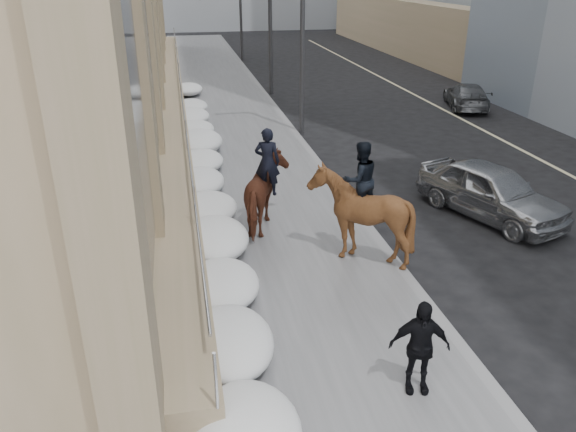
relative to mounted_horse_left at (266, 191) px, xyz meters
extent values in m
plane|color=black|center=(-0.01, -5.11, -1.13)|extent=(140.00, 140.00, 0.00)
cube|color=#535355|center=(-0.01, 4.89, -1.07)|extent=(5.00, 80.00, 0.12)
cube|color=slate|center=(2.61, 4.89, -1.07)|extent=(0.24, 80.00, 0.12)
cube|color=#BFB78C|center=(10.49, 4.89, -1.12)|extent=(0.15, 70.00, 0.01)
cube|color=#837555|center=(-2.26, 14.89, -0.68)|extent=(1.10, 44.00, 0.90)
cylinder|color=silver|center=(-1.81, 14.89, 0.22)|extent=(0.06, 42.00, 0.06)
cube|color=black|center=(-2.71, 7.89, 2.87)|extent=(0.20, 2.20, 4.50)
cylinder|color=#2D2D30|center=(2.89, 8.89, 2.87)|extent=(0.18, 0.18, 8.00)
cylinder|color=#2D2D30|center=(2.89, 28.89, 2.87)|extent=(0.18, 0.18, 8.00)
cylinder|color=#2D2D30|center=(2.99, 16.89, 1.87)|extent=(0.20, 0.20, 6.00)
ellipsoid|color=silver|center=(-1.46, -5.11, -0.67)|extent=(1.50, 2.10, 0.68)
ellipsoid|color=silver|center=(-1.41, -1.11, -0.65)|extent=(1.60, 2.20, 0.72)
ellipsoid|color=silver|center=(-1.51, 2.89, -0.69)|extent=(1.40, 2.00, 0.64)
ellipsoid|color=silver|center=(-1.36, 6.89, -0.63)|extent=(1.70, 2.30, 0.76)
ellipsoid|color=silver|center=(-1.46, 10.89, -0.68)|extent=(1.50, 2.10, 0.66)
imported|color=#472215|center=(0.00, -0.01, -0.08)|extent=(1.56, 2.38, 1.85)
imported|color=black|center=(0.00, 0.14, 0.73)|extent=(0.72, 0.57, 1.72)
imported|color=#452813|center=(1.79, -2.05, 0.09)|extent=(2.16, 2.33, 2.18)
imported|color=black|center=(1.79, -1.90, 0.88)|extent=(0.96, 0.83, 1.72)
imported|color=black|center=(1.35, -6.43, -0.20)|extent=(1.01, 0.59, 1.61)
imported|color=#95979C|center=(6.13, -0.20, -0.39)|extent=(3.16, 4.64, 1.47)
imported|color=#4C4F52|center=(11.68, 11.85, -0.53)|extent=(2.74, 4.38, 1.18)
camera|label=1|loc=(-2.01, -12.97, 5.17)|focal=35.00mm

